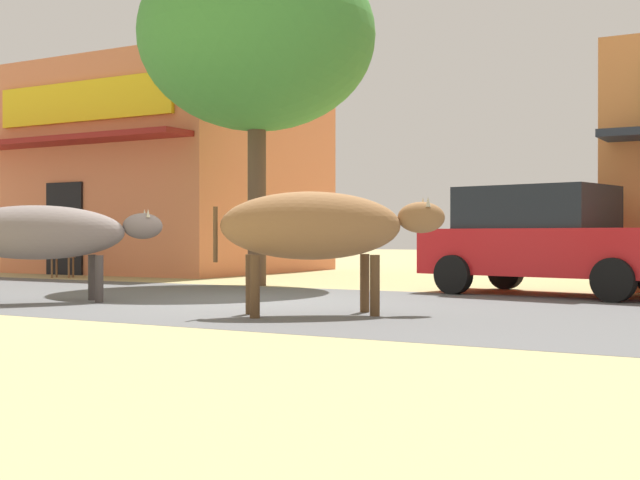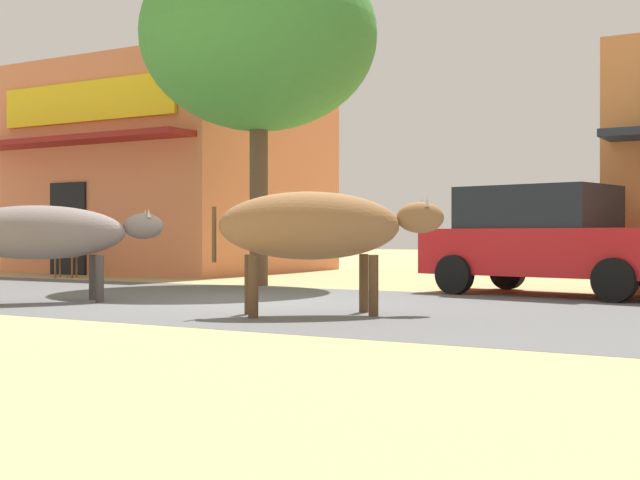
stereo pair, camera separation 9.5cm
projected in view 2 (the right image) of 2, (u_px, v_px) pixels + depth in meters
ground at (249, 302)px, 11.68m from camera, size 80.00×80.00×0.00m
asphalt_road at (249, 302)px, 11.68m from camera, size 72.00×5.96×0.00m
storefront_left_cafe at (172, 172)px, 21.90m from camera, size 6.42×6.70×4.99m
roadside_tree at (259, 37)px, 15.39m from camera, size 4.22×4.22×6.14m
parked_hatchback_car at (550, 239)px, 13.02m from camera, size 4.07×2.36×1.64m
cow_near_brown at (45, 233)px, 11.49m from camera, size 1.99×2.59×1.30m
cow_far_dark at (316, 227)px, 9.72m from camera, size 2.30×2.04×1.39m
cafe_chair_near_tree at (67, 253)px, 18.41m from camera, size 0.60×0.60×0.92m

